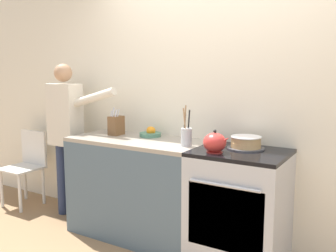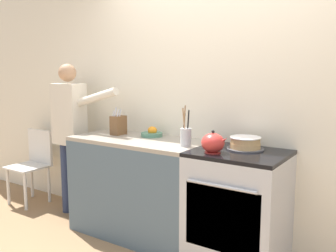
{
  "view_description": "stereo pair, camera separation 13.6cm",
  "coord_description": "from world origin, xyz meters",
  "px_view_note": "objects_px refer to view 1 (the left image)",
  "views": [
    {
      "loc": [
        1.32,
        -2.43,
        1.55
      ],
      "look_at": [
        -0.33,
        0.27,
        1.07
      ],
      "focal_mm": 40.0,
      "sensor_mm": 36.0,
      "label": 1
    },
    {
      "loc": [
        1.43,
        -2.36,
        1.55
      ],
      "look_at": [
        -0.33,
        0.27,
        1.07
      ],
      "focal_mm": 40.0,
      "sensor_mm": 36.0,
      "label": 2
    }
  ],
  "objects_px": {
    "knife_block": "(116,125)",
    "utensil_crock": "(186,136)",
    "tea_kettle": "(215,143)",
    "person_baker": "(66,127)",
    "stove_range": "(239,207)",
    "layer_cake": "(246,143)",
    "fruit_bowl": "(150,133)",
    "dining_chair": "(28,162)"
  },
  "relations": [
    {
      "from": "utensil_crock",
      "to": "person_baker",
      "type": "distance_m",
      "value": 1.46
    },
    {
      "from": "stove_range",
      "to": "fruit_bowl",
      "type": "xyz_separation_m",
      "value": [
        -0.96,
        0.16,
        0.5
      ]
    },
    {
      "from": "stove_range",
      "to": "layer_cake",
      "type": "relative_size",
      "value": 3.09
    },
    {
      "from": "stove_range",
      "to": "person_baker",
      "type": "distance_m",
      "value": 1.98
    },
    {
      "from": "knife_block",
      "to": "tea_kettle",
      "type": "bearing_deg",
      "value": -10.76
    },
    {
      "from": "utensil_crock",
      "to": "fruit_bowl",
      "type": "height_order",
      "value": "utensil_crock"
    },
    {
      "from": "utensil_crock",
      "to": "fruit_bowl",
      "type": "relative_size",
      "value": 1.67
    },
    {
      "from": "stove_range",
      "to": "knife_block",
      "type": "xyz_separation_m",
      "value": [
        -1.29,
        0.07,
        0.56
      ]
    },
    {
      "from": "knife_block",
      "to": "person_baker",
      "type": "height_order",
      "value": "person_baker"
    },
    {
      "from": "stove_range",
      "to": "utensil_crock",
      "type": "distance_m",
      "value": 0.71
    },
    {
      "from": "utensil_crock",
      "to": "layer_cake",
      "type": "bearing_deg",
      "value": 18.88
    },
    {
      "from": "tea_kettle",
      "to": "utensil_crock",
      "type": "relative_size",
      "value": 0.65
    },
    {
      "from": "tea_kettle",
      "to": "person_baker",
      "type": "xyz_separation_m",
      "value": [
        -1.76,
        0.16,
        -0.04
      ]
    },
    {
      "from": "stove_range",
      "to": "layer_cake",
      "type": "height_order",
      "value": "layer_cake"
    },
    {
      "from": "fruit_bowl",
      "to": "knife_block",
      "type": "bearing_deg",
      "value": -163.76
    },
    {
      "from": "person_baker",
      "to": "utensil_crock",
      "type": "bearing_deg",
      "value": -12.77
    },
    {
      "from": "stove_range",
      "to": "person_baker",
      "type": "height_order",
      "value": "person_baker"
    },
    {
      "from": "knife_block",
      "to": "fruit_bowl",
      "type": "xyz_separation_m",
      "value": [
        0.33,
        0.1,
        -0.06
      ]
    },
    {
      "from": "layer_cake",
      "to": "fruit_bowl",
      "type": "bearing_deg",
      "value": 176.43
    },
    {
      "from": "layer_cake",
      "to": "fruit_bowl",
      "type": "xyz_separation_m",
      "value": [
        -0.96,
        0.06,
        -0.01
      ]
    },
    {
      "from": "person_baker",
      "to": "dining_chair",
      "type": "relative_size",
      "value": 1.9
    },
    {
      "from": "layer_cake",
      "to": "utensil_crock",
      "type": "distance_m",
      "value": 0.49
    },
    {
      "from": "stove_range",
      "to": "dining_chair",
      "type": "relative_size",
      "value": 1.09
    },
    {
      "from": "stove_range",
      "to": "fruit_bowl",
      "type": "bearing_deg",
      "value": 170.24
    },
    {
      "from": "tea_kettle",
      "to": "person_baker",
      "type": "height_order",
      "value": "person_baker"
    },
    {
      "from": "dining_chair",
      "to": "utensil_crock",
      "type": "bearing_deg",
      "value": -20.82
    },
    {
      "from": "tea_kettle",
      "to": "fruit_bowl",
      "type": "height_order",
      "value": "tea_kettle"
    },
    {
      "from": "person_baker",
      "to": "tea_kettle",
      "type": "bearing_deg",
      "value": -15.52
    },
    {
      "from": "tea_kettle",
      "to": "knife_block",
      "type": "xyz_separation_m",
      "value": [
        -1.14,
        0.22,
        0.02
      ]
    },
    {
      "from": "utensil_crock",
      "to": "fruit_bowl",
      "type": "xyz_separation_m",
      "value": [
        -0.5,
        0.22,
        -0.05
      ]
    },
    {
      "from": "tea_kettle",
      "to": "knife_block",
      "type": "distance_m",
      "value": 1.16
    },
    {
      "from": "knife_block",
      "to": "utensil_crock",
      "type": "distance_m",
      "value": 0.85
    },
    {
      "from": "layer_cake",
      "to": "fruit_bowl",
      "type": "height_order",
      "value": "layer_cake"
    },
    {
      "from": "layer_cake",
      "to": "person_baker",
      "type": "relative_size",
      "value": 0.19
    },
    {
      "from": "knife_block",
      "to": "dining_chair",
      "type": "bearing_deg",
      "value": -178.3
    },
    {
      "from": "knife_block",
      "to": "utensil_crock",
      "type": "height_order",
      "value": "utensil_crock"
    },
    {
      "from": "layer_cake",
      "to": "knife_block",
      "type": "height_order",
      "value": "knife_block"
    },
    {
      "from": "stove_range",
      "to": "layer_cake",
      "type": "bearing_deg",
      "value": 87.16
    },
    {
      "from": "fruit_bowl",
      "to": "utensil_crock",
      "type": "bearing_deg",
      "value": -23.28
    },
    {
      "from": "tea_kettle",
      "to": "utensil_crock",
      "type": "xyz_separation_m",
      "value": [
        -0.3,
        0.1,
        0.01
      ]
    },
    {
      "from": "tea_kettle",
      "to": "utensil_crock",
      "type": "height_order",
      "value": "utensil_crock"
    },
    {
      "from": "tea_kettle",
      "to": "person_baker",
      "type": "distance_m",
      "value": 1.77
    }
  ]
}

